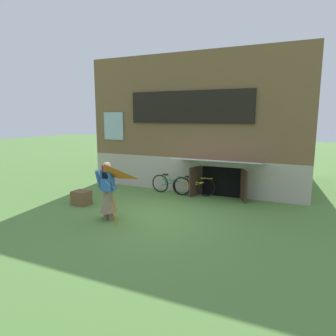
# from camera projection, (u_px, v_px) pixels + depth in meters

# --- Properties ---
(ground_plane) EXTENTS (60.00, 60.00, 0.00)m
(ground_plane) POSITION_uv_depth(u_px,v_px,m) (151.00, 216.00, 8.71)
(ground_plane) COLOR #56843D
(log_house) EXTENTS (8.32, 6.56, 5.07)m
(log_house) POSITION_uv_depth(u_px,v_px,m) (211.00, 123.00, 13.40)
(log_house) COLOR #ADA393
(log_house) RESTS_ON ground_plane
(person) EXTENTS (0.61, 0.52, 1.62)m
(person) POSITION_uv_depth(u_px,v_px,m) (108.00, 196.00, 8.31)
(person) COLOR #7F6B51
(person) RESTS_ON ground_plane
(kite) EXTENTS (0.90, 0.99, 1.52)m
(kite) POSITION_uv_depth(u_px,v_px,m) (105.00, 180.00, 7.58)
(kite) COLOR orange
(kite) RESTS_ON ground_plane
(bicycle_yellow) EXTENTS (1.51, 0.42, 0.71)m
(bicycle_yellow) POSITION_uv_depth(u_px,v_px,m) (194.00, 186.00, 10.88)
(bicycle_yellow) COLOR black
(bicycle_yellow) RESTS_ON ground_plane
(bicycle_green) EXTENTS (1.59, 0.13, 0.73)m
(bicycle_green) POSITION_uv_depth(u_px,v_px,m) (171.00, 184.00, 11.14)
(bicycle_green) COLOR black
(bicycle_green) RESTS_ON ground_plane
(wooden_crate) EXTENTS (0.53, 0.45, 0.45)m
(wooden_crate) POSITION_uv_depth(u_px,v_px,m) (81.00, 198.00, 9.79)
(wooden_crate) COLOR brown
(wooden_crate) RESTS_ON ground_plane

